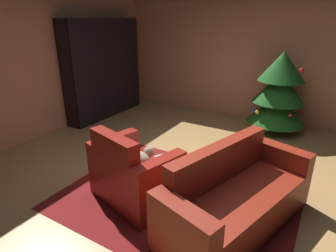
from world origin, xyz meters
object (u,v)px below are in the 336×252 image
at_px(bookshelf_unit, 108,69).
at_px(armchair_red, 133,176).
at_px(decorated_tree, 279,91).
at_px(bottle_on_table, 177,169).
at_px(coffee_table, 175,170).
at_px(book_stack_on_table, 178,163).
at_px(couch_red, 235,199).

bearing_deg(bookshelf_unit, armchair_red, -44.03).
height_order(bookshelf_unit, decorated_tree, bookshelf_unit).
bearing_deg(bottle_on_table, decorated_tree, 81.00).
height_order(coffee_table, bottle_on_table, bottle_on_table).
bearing_deg(book_stack_on_table, armchair_red, -139.43).
bearing_deg(bottle_on_table, book_stack_on_table, 117.43).
xyz_separation_m(bookshelf_unit, couch_red, (3.60, -2.15, -0.71)).
bearing_deg(book_stack_on_table, bookshelf_unit, 144.69).
relative_size(coffee_table, bottle_on_table, 2.85).
distance_m(bookshelf_unit, bottle_on_table, 3.74).
bearing_deg(couch_red, bookshelf_unit, 149.12).
height_order(couch_red, bottle_on_table, couch_red).
height_order(armchair_red, coffee_table, armchair_red).
bearing_deg(armchair_red, bottle_on_table, 12.13).
height_order(bookshelf_unit, couch_red, bookshelf_unit).
distance_m(bookshelf_unit, armchair_red, 3.45).
relative_size(couch_red, decorated_tree, 1.29).
bearing_deg(bookshelf_unit, couch_red, -30.88).
bearing_deg(book_stack_on_table, couch_red, -10.78).
bearing_deg(bottle_on_table, coffee_table, 124.22).
relative_size(couch_red, book_stack_on_table, 8.98).
xyz_separation_m(bookshelf_unit, decorated_tree, (3.44, 0.79, -0.22)).
xyz_separation_m(bookshelf_unit, armchair_red, (2.43, -2.35, -0.68)).
bearing_deg(couch_red, book_stack_on_table, 169.22).
relative_size(armchair_red, couch_red, 0.59).
bearing_deg(coffee_table, book_stack_on_table, 87.29).
bearing_deg(coffee_table, decorated_tree, 78.06).
bearing_deg(armchair_red, book_stack_on_table, 40.57).
relative_size(couch_red, coffee_table, 2.47).
xyz_separation_m(bottle_on_table, decorated_tree, (0.48, 3.03, 0.27)).
bearing_deg(decorated_tree, bookshelf_unit, -167.03).
distance_m(armchair_red, bottle_on_table, 0.57).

